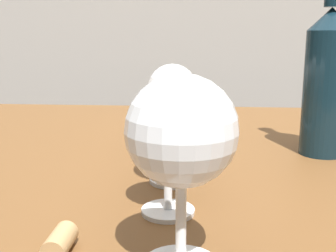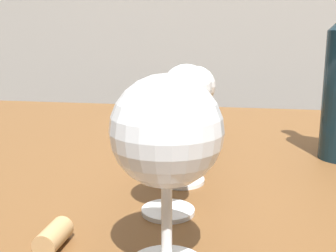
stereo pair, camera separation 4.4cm
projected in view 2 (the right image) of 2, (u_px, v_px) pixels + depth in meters
The scene contains 8 objects.
dining_table at pixel (233, 203), 0.69m from camera, with size 1.52×0.93×0.75m.
wine_glass_port at pixel (167, 137), 0.33m from camera, with size 0.09×0.09×0.16m.
wine_glass_pinot at pixel (168, 123), 0.44m from camera, with size 0.07×0.07×0.14m.
wine_glass_rose at pixel (181, 117), 0.54m from camera, with size 0.09×0.09×0.13m.
wine_glass_chardonnay at pixel (186, 91), 0.64m from camera, with size 0.08×0.08×0.15m.
wine_glass_cabernet at pixel (191, 90), 0.73m from camera, with size 0.07×0.07×0.14m.
wine_glass_amber at pixel (196, 88), 0.85m from camera, with size 0.08×0.08×0.13m.
cork at pixel (54, 237), 0.38m from camera, with size 0.02×0.02×0.04m, color tan.
Camera 2 is at (0.01, -0.66, 0.94)m, focal length 44.93 mm.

